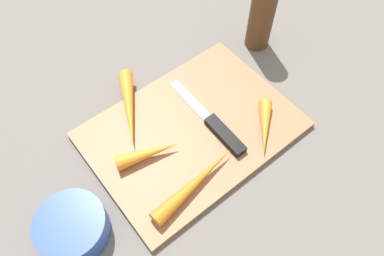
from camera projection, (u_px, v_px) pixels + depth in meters
name	position (u px, v px, depth m)	size (l,w,h in m)	color
ground_plane	(192.00, 132.00, 0.65)	(1.40, 1.40, 0.00)	slate
cutting_board	(192.00, 130.00, 0.64)	(0.36, 0.26, 0.01)	#99704C
knife	(220.00, 130.00, 0.63)	(0.03, 0.20, 0.01)	#B7B7BC
carrot_short	(148.00, 154.00, 0.59)	(0.03, 0.03, 0.11)	orange
carrot_shortest	(265.00, 126.00, 0.63)	(0.02, 0.02, 0.10)	orange
carrot_longest	(195.00, 183.00, 0.57)	(0.03, 0.03, 0.17)	orange
carrot_long	(129.00, 108.00, 0.64)	(0.03, 0.03, 0.16)	orange
small_bowl	(72.00, 227.00, 0.53)	(0.11, 0.11, 0.05)	#3351B2
pepper_grinder	(263.00, 10.00, 0.69)	(0.05, 0.05, 0.17)	brown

